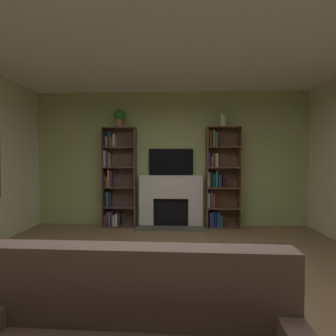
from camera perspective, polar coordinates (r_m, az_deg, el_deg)
The scene contains 10 objects.
ground_plane at distance 2.75m, azimuth -1.00°, elevation -28.16°, with size 6.86×6.86×0.00m, color #88694B.
wall_back_accent at distance 5.27m, azimuth 0.70°, elevation 2.06°, with size 5.79×0.06×2.79m, color #A4B872.
ceiling at distance 2.79m, azimuth -1.04°, elevation 33.05°, with size 5.79×5.84×0.06m, color white.
fireplace at distance 5.21m, azimuth 0.66°, elevation -7.33°, with size 1.40×0.48×1.06m.
tv at distance 5.21m, azimuth 0.68°, elevation 1.38°, with size 0.92×0.06×0.55m, color black.
bookshelf_left at distance 5.30m, azimuth -11.71°, elevation -2.67°, with size 0.67×0.30×2.04m.
bookshelf_right at distance 5.20m, azimuth 11.44°, elevation -2.66°, with size 0.67×0.34×2.04m.
potted_plant at distance 5.30m, azimuth -11.08°, elevation 11.25°, with size 0.23×0.23×0.37m.
vase_with_flowers at distance 5.23m, azimuth 12.51°, elevation 10.59°, with size 0.13×0.13×0.44m.
coffee_table at distance 2.30m, azimuth -4.17°, elevation -25.57°, with size 0.76×0.45×0.37m.
Camera 1 is at (0.13, -2.38, 1.38)m, focal length 26.67 mm.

